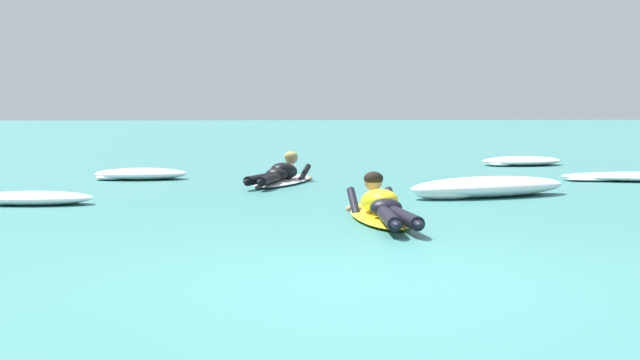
{
  "coord_description": "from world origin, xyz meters",
  "views": [
    {
      "loc": [
        -0.85,
        -6.39,
        1.23
      ],
      "look_at": [
        -0.02,
        5.38,
        0.26
      ],
      "focal_mm": 50.82,
      "sensor_mm": 36.0,
      "label": 1
    }
  ],
  "objects": [
    {
      "name": "whitewater_far_band",
      "position": [
        2.29,
        5.61,
        0.13
      ],
      "size": [
        2.48,
        1.51,
        0.27
      ],
      "color": "white",
      "rests_on": "ground"
    },
    {
      "name": "whitewater_mid_right",
      "position": [
        -3.63,
        5.04,
        0.08
      ],
      "size": [
        1.54,
        0.69,
        0.17
      ],
      "color": "white",
      "rests_on": "ground"
    },
    {
      "name": "surfer_far",
      "position": [
        -0.46,
        7.76,
        0.13
      ],
      "size": [
        1.31,
        2.49,
        0.54
      ],
      "color": "white",
      "rests_on": "ground"
    },
    {
      "name": "ground_plane",
      "position": [
        0.0,
        10.0,
        0.0
      ],
      "size": [
        120.0,
        120.0,
        0.0
      ],
      "primitive_type": "plane",
      "color": "#387A75"
    },
    {
      "name": "whitewater_mid_left",
      "position": [
        -2.77,
        8.83,
        0.09
      ],
      "size": [
        1.54,
        0.81,
        0.19
      ],
      "color": "white",
      "rests_on": "ground"
    },
    {
      "name": "whitewater_front",
      "position": [
        4.63,
        11.94,
        0.08
      ],
      "size": [
        1.91,
        1.41,
        0.18
      ],
      "color": "white",
      "rests_on": "ground"
    },
    {
      "name": "surfer_near",
      "position": [
        0.49,
        3.13,
        0.14
      ],
      "size": [
        0.64,
        2.65,
        0.55
      ],
      "color": "yellow",
      "rests_on": "ground"
    }
  ]
}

